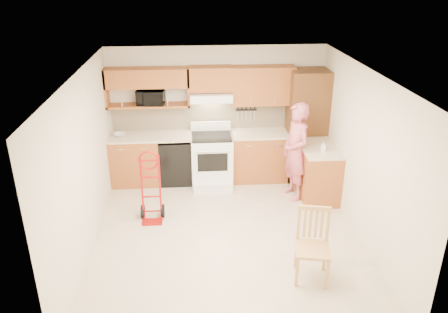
{
  "coord_description": "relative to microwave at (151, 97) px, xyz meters",
  "views": [
    {
      "loc": [
        -0.48,
        -5.77,
        3.82
      ],
      "look_at": [
        0.0,
        0.5,
        1.1
      ],
      "focal_mm": 35.68,
      "sensor_mm": 36.0,
      "label": 1
    }
  ],
  "objects": [
    {
      "name": "wall_left",
      "position": [
        -0.81,
        -2.08,
        -0.38
      ],
      "size": [
        0.02,
        4.5,
        2.5
      ],
      "primitive_type": "cube",
      "color": "beige",
      "rests_on": "ground"
    },
    {
      "name": "wall_right",
      "position": [
        3.21,
        -2.08,
        -0.38
      ],
      "size": [
        0.02,
        4.5,
        2.5
      ],
      "primitive_type": "cube",
      "color": "beige",
      "rests_on": "ground"
    },
    {
      "name": "countertop_right",
      "position": [
        2.03,
        -0.13,
        -0.71
      ],
      "size": [
        1.14,
        0.63,
        0.04
      ],
      "primitive_type": "cube",
      "color": "beige",
      "rests_on": "lower_cab_right"
    },
    {
      "name": "knife_strip",
      "position": [
        1.75,
        0.12,
        -0.39
      ],
      "size": [
        0.4,
        0.05,
        0.29
      ],
      "primitive_type": null,
      "color": "black",
      "rests_on": "backsplash"
    },
    {
      "name": "cab_return_right",
      "position": [
        2.9,
        -0.94,
        -1.18
      ],
      "size": [
        0.6,
        1.0,
        0.9
      ],
      "primitive_type": "cube",
      "color": "#985228",
      "rests_on": "ground"
    },
    {
      "name": "upper_shelf_mw",
      "position": [
        -0.05,
        0.0,
        -0.16
      ],
      "size": [
        1.5,
        0.33,
        0.04
      ],
      "primitive_type": "cube",
      "color": "#985228",
      "rests_on": "wall_back"
    },
    {
      "name": "upper_cab_center",
      "position": [
        1.08,
        0.0,
        0.31
      ],
      "size": [
        0.76,
        0.33,
        0.44
      ],
      "primitive_type": "cube",
      "color": "#985228",
      "rests_on": "wall_back"
    },
    {
      "name": "countertop_left",
      "position": [
        -0.05,
        -0.13,
        -0.71
      ],
      "size": [
        1.5,
        0.63,
        0.04
      ],
      "primitive_type": "cube",
      "color": "beige",
      "rests_on": "lower_cab_left"
    },
    {
      "name": "ceiling",
      "position": [
        1.2,
        -2.08,
        0.88
      ],
      "size": [
        4.0,
        4.5,
        0.02
      ],
      "primitive_type": "cube",
      "color": "white",
      "rests_on": "ground"
    },
    {
      "name": "upper_cab_left",
      "position": [
        -0.05,
        0.0,
        0.35
      ],
      "size": [
        1.5,
        0.33,
        0.34
      ],
      "primitive_type": "cube",
      "color": "#985228",
      "rests_on": "wall_back"
    },
    {
      "name": "microwave",
      "position": [
        0.0,
        0.0,
        0.0
      ],
      "size": [
        0.52,
        0.38,
        0.27
      ],
      "primitive_type": "imported",
      "rotation": [
        0.0,
        0.0,
        -0.11
      ],
      "color": "black",
      "rests_on": "upper_shelf_mw"
    },
    {
      "name": "backsplash",
      "position": [
        1.2,
        0.15,
        -0.43
      ],
      "size": [
        3.92,
        0.03,
        0.55
      ],
      "primitive_type": "cube",
      "color": "beige",
      "rests_on": "wall_back"
    },
    {
      "name": "floor",
      "position": [
        1.2,
        -2.08,
        -1.64
      ],
      "size": [
        4.0,
        4.5,
        0.02
      ],
      "primitive_type": "cube",
      "color": "#BEAF95",
      "rests_on": "ground"
    },
    {
      "name": "lower_cab_right",
      "position": [
        2.03,
        -0.14,
        -1.18
      ],
      "size": [
        1.14,
        0.6,
        0.9
      ],
      "primitive_type": "cube",
      "color": "#985228",
      "rests_on": "ground"
    },
    {
      "name": "lower_cab_left",
      "position": [
        -0.35,
        -0.14,
        -1.18
      ],
      "size": [
        0.9,
        0.6,
        0.9
      ],
      "primitive_type": "cube",
      "color": "#985228",
      "rests_on": "ground"
    },
    {
      "name": "wall_front",
      "position": [
        1.2,
        -4.34,
        -0.38
      ],
      "size": [
        4.0,
        0.02,
        2.5
      ],
      "primitive_type": "cube",
      "color": "beige",
      "rests_on": "ground"
    },
    {
      "name": "range",
      "position": [
        1.08,
        -0.3,
        -1.07
      ],
      "size": [
        0.75,
        0.99,
        1.11
      ],
      "primitive_type": null,
      "color": "white",
      "rests_on": "ground"
    },
    {
      "name": "dishwasher",
      "position": [
        0.4,
        -0.14,
        -1.2
      ],
      "size": [
        0.6,
        0.6,
        0.85
      ],
      "primitive_type": "cube",
      "color": "black",
      "rests_on": "ground"
    },
    {
      "name": "person",
      "position": [
        2.49,
        -0.93,
        -0.76
      ],
      "size": [
        0.57,
        0.72,
        1.73
      ],
      "primitive_type": "imported",
      "rotation": [
        0.0,
        0.0,
        -1.3
      ],
      "color": "#BF5865",
      "rests_on": "ground"
    },
    {
      "name": "bowl",
      "position": [
        -0.59,
        -0.14,
        -0.66
      ],
      "size": [
        0.28,
        0.28,
        0.05
      ],
      "primitive_type": "imported",
      "rotation": [
        0.0,
        0.0,
        -0.4
      ],
      "color": "white",
      "rests_on": "countertop_left"
    },
    {
      "name": "countertop_return",
      "position": [
        2.9,
        -0.94,
        -0.71
      ],
      "size": [
        0.63,
        1.0,
        0.04
      ],
      "primitive_type": "cube",
      "color": "beige",
      "rests_on": "cab_return_right"
    },
    {
      "name": "dining_chair",
      "position": [
        2.23,
        -3.18,
        -1.14
      ],
      "size": [
        0.52,
        0.56,
        0.97
      ],
      "primitive_type": null,
      "rotation": [
        0.0,
        0.0,
        -0.2
      ],
      "color": "#BE8049",
      "rests_on": "ground"
    },
    {
      "name": "soap_bottle",
      "position": [
        2.9,
        -1.12,
        -0.6
      ],
      "size": [
        0.09,
        0.1,
        0.18
      ],
      "primitive_type": "imported",
      "rotation": [
        0.0,
        0.0,
        -0.22
      ],
      "color": "white",
      "rests_on": "countertop_return"
    },
    {
      "name": "range_hood",
      "position": [
        1.08,
        -0.06,
        0.0
      ],
      "size": [
        0.76,
        0.46,
        0.14
      ],
      "primitive_type": "cube",
      "color": "white",
      "rests_on": "wall_back"
    },
    {
      "name": "pantry_tall",
      "position": [
        2.85,
        -0.14,
        -0.58
      ],
      "size": [
        0.7,
        0.6,
        2.1
      ],
      "primitive_type": "cube",
      "color": "#4D2C16",
      "rests_on": "ground"
    },
    {
      "name": "wall_back",
      "position": [
        1.2,
        0.17,
        -0.38
      ],
      "size": [
        4.0,
        0.02,
        2.5
      ],
      "primitive_type": "cube",
      "color": "beige",
      "rests_on": "ground"
    },
    {
      "name": "hand_truck",
      "position": [
        0.04,
        -1.55,
        -1.08
      ],
      "size": [
        0.43,
        0.39,
        1.09
      ],
      "primitive_type": null,
      "rotation": [
        0.0,
        0.0,
        -0.0
      ],
      "color": "#A2100C",
      "rests_on": "ground"
    },
    {
      "name": "upper_cab_right",
      "position": [
        2.03,
        0.0,
        0.17
      ],
      "size": [
        1.14,
        0.33,
        0.7
      ],
      "primitive_type": "cube",
      "color": "#985228",
      "rests_on": "wall_back"
    }
  ]
}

